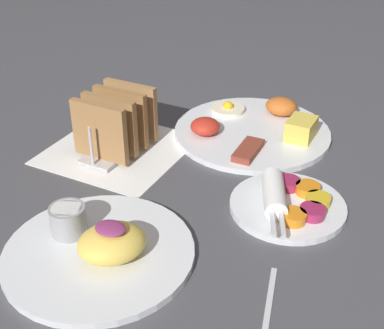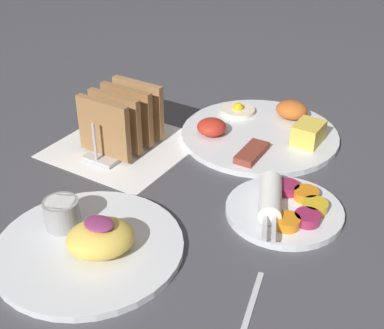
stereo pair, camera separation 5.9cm
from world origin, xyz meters
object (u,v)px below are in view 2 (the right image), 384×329
(plate_breakfast, at_px, (262,131))
(plate_condiments, at_px, (284,207))
(plate_foreground, at_px, (89,241))
(toast_rack, at_px, (122,120))

(plate_breakfast, xyz_separation_m, plate_condiments, (0.13, -0.19, 0.00))
(plate_breakfast, bearing_deg, plate_foreground, -97.58)
(plate_foreground, height_order, toast_rack, toast_rack)
(plate_foreground, relative_size, toast_rack, 1.66)
(plate_breakfast, distance_m, plate_condiments, 0.23)
(plate_breakfast, height_order, plate_foreground, plate_foreground)
(plate_breakfast, height_order, plate_condiments, plate_breakfast)
(plate_condiments, bearing_deg, plate_breakfast, 123.49)
(toast_rack, bearing_deg, plate_breakfast, 41.03)
(plate_breakfast, bearing_deg, plate_condiments, -56.51)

